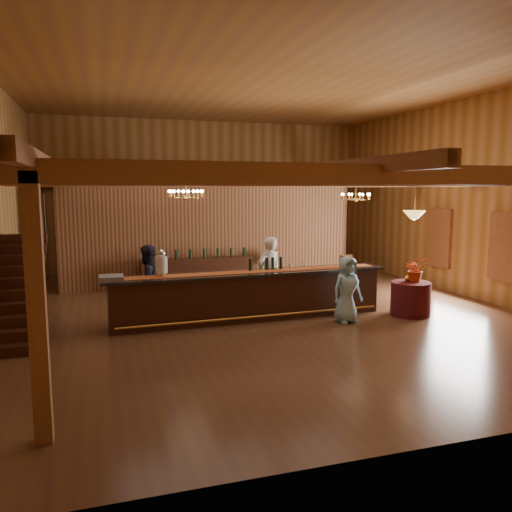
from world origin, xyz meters
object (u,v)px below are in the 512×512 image
object	(u,v)px
tasting_bar	(250,295)
backbar_shelf	(198,274)
floor_plant	(266,267)
pendant_lamp	(414,215)
guest	(347,289)
beverage_dispenser	(161,264)
round_table	(411,299)
bartender	(269,274)
staff_second	(147,282)
chandelier_right	(356,196)
raffle_drum	(346,260)
chandelier_left	(186,194)

from	to	relation	value
tasting_bar	backbar_shelf	distance (m)	3.86
floor_plant	pendant_lamp	bearing A→B (deg)	-65.67
backbar_shelf	pendant_lamp	xyz separation A→B (m)	(4.29, -4.61, 1.93)
guest	floor_plant	bearing A→B (deg)	86.01
pendant_lamp	floor_plant	bearing A→B (deg)	114.33
tasting_bar	floor_plant	bearing A→B (deg)	64.88
beverage_dispenser	round_table	distance (m)	5.92
tasting_bar	guest	bearing A→B (deg)	-25.95
bartender	staff_second	xyz separation A→B (m)	(-2.94, 0.12, -0.06)
chandelier_right	floor_plant	size ratio (longest dim) A/B	0.70
raffle_drum	round_table	xyz separation A→B (m)	(1.31, -0.81, -0.88)
tasting_bar	backbar_shelf	bearing A→B (deg)	96.06
tasting_bar	guest	distance (m)	2.21
tasting_bar	pendant_lamp	distance (m)	4.26
staff_second	floor_plant	xyz separation A→B (m)	(3.94, 3.10, -0.29)
staff_second	guest	bearing A→B (deg)	122.64
backbar_shelf	guest	bearing A→B (deg)	-61.52
bartender	pendant_lamp	bearing A→B (deg)	136.56
chandelier_left	floor_plant	xyz separation A→B (m)	(3.01, 3.19, -2.32)
backbar_shelf	chandelier_right	xyz separation A→B (m)	(3.96, -2.38, 2.33)
chandelier_right	bartender	distance (m)	3.44
beverage_dispenser	floor_plant	distance (m)	5.40
chandelier_right	round_table	bearing A→B (deg)	-81.60
backbar_shelf	beverage_dispenser	bearing A→B (deg)	-111.02
backbar_shelf	bartender	world-z (taller)	bartender
floor_plant	chandelier_right	bearing A→B (deg)	-53.71
raffle_drum	pendant_lamp	distance (m)	1.91
round_table	staff_second	size ratio (longest dim) A/B	0.54
staff_second	floor_plant	distance (m)	5.02
chandelier_right	guest	distance (m)	3.42
raffle_drum	chandelier_right	distance (m)	2.30
raffle_drum	guest	xyz separation A→B (m)	(-0.44, -0.93, -0.53)
beverage_dispenser	pendant_lamp	xyz separation A→B (m)	(5.78, -0.78, 1.01)
round_table	floor_plant	distance (m)	5.09
pendant_lamp	floor_plant	xyz separation A→B (m)	(-2.10, 4.64, -1.83)
guest	tasting_bar	bearing A→B (deg)	147.66
backbar_shelf	tasting_bar	bearing A→B (deg)	-81.92
tasting_bar	round_table	world-z (taller)	tasting_bar
chandelier_right	backbar_shelf	bearing A→B (deg)	149.02
round_table	staff_second	bearing A→B (deg)	165.70
floor_plant	raffle_drum	bearing A→B (deg)	-78.42
tasting_bar	floor_plant	distance (m)	4.20
round_table	guest	xyz separation A→B (m)	(-1.75, -0.12, 0.35)
pendant_lamp	bartender	xyz separation A→B (m)	(-3.09, 1.42, -1.48)
staff_second	chandelier_right	bearing A→B (deg)	150.72
beverage_dispenser	bartender	size ratio (longest dim) A/B	0.33
beverage_dispenser	pendant_lamp	bearing A→B (deg)	-7.66
bartender	chandelier_left	bearing A→B (deg)	-19.40
chandelier_right	staff_second	distance (m)	6.06
raffle_drum	round_table	distance (m)	1.78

